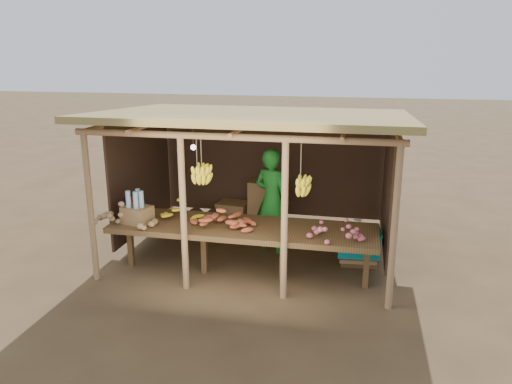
# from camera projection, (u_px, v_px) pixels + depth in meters

# --- Properties ---
(ground) EXTENTS (60.00, 60.00, 0.00)m
(ground) POSITION_uv_depth(u_px,v_px,m) (256.00, 252.00, 8.40)
(ground) COLOR brown
(ground) RESTS_ON ground
(stall_structure) EXTENTS (4.70, 3.50, 2.43)m
(stall_structure) POSITION_uv_depth(u_px,v_px,m) (257.00, 139.00, 7.89)
(stall_structure) COLOR #A37C54
(stall_structure) RESTS_ON ground
(counter) EXTENTS (3.90, 1.05, 0.80)m
(counter) POSITION_uv_depth(u_px,v_px,m) (243.00, 230.00, 7.31)
(counter) COLOR brown
(counter) RESTS_ON ground
(potato_heap) EXTENTS (0.96, 0.64, 0.36)m
(potato_heap) POSITION_uv_depth(u_px,v_px,m) (125.00, 212.00, 7.33)
(potato_heap) COLOR #97764E
(potato_heap) RESTS_ON counter
(sweet_potato_heap) EXTENTS (0.93, 0.60, 0.35)m
(sweet_potato_heap) POSITION_uv_depth(u_px,v_px,m) (222.00, 215.00, 7.22)
(sweet_potato_heap) COLOR #C05631
(sweet_potato_heap) RESTS_ON counter
(onion_heap) EXTENTS (0.88, 0.67, 0.36)m
(onion_heap) POSITION_uv_depth(u_px,v_px,m) (337.00, 228.00, 6.69)
(onion_heap) COLOR #C45F65
(onion_heap) RESTS_ON counter
(banana_pile) EXTENTS (0.64, 0.52, 0.35)m
(banana_pile) POSITION_uv_depth(u_px,v_px,m) (180.00, 208.00, 7.57)
(banana_pile) COLOR yellow
(banana_pile) RESTS_ON counter
(tomato_basin) EXTENTS (0.38, 0.38, 0.20)m
(tomato_basin) POSITION_uv_depth(u_px,v_px,m) (133.00, 205.00, 8.01)
(tomato_basin) COLOR navy
(tomato_basin) RESTS_ON counter
(bottle_box) EXTENTS (0.47, 0.41, 0.51)m
(bottle_box) POSITION_uv_depth(u_px,v_px,m) (137.00, 210.00, 7.37)
(bottle_box) COLOR olive
(bottle_box) RESTS_ON counter
(vendor) EXTENTS (0.75, 0.65, 1.75)m
(vendor) POSITION_uv_depth(u_px,v_px,m) (272.00, 200.00, 8.28)
(vendor) COLOR #197120
(vendor) RESTS_ON ground
(tarp_crate) EXTENTS (0.68, 0.60, 0.76)m
(tarp_crate) POSITION_uv_depth(u_px,v_px,m) (359.00, 244.00, 7.90)
(tarp_crate) COLOR brown
(tarp_crate) RESTS_ON ground
(carton_stack) EXTENTS (1.22, 0.49, 0.91)m
(carton_stack) POSITION_uv_depth(u_px,v_px,m) (254.00, 208.00, 9.45)
(carton_stack) COLOR olive
(carton_stack) RESTS_ON ground
(burlap_sacks) EXTENTS (0.73, 0.38, 0.52)m
(burlap_sacks) POSITION_uv_depth(u_px,v_px,m) (205.00, 219.00, 9.33)
(burlap_sacks) COLOR #402B1E
(burlap_sacks) RESTS_ON ground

